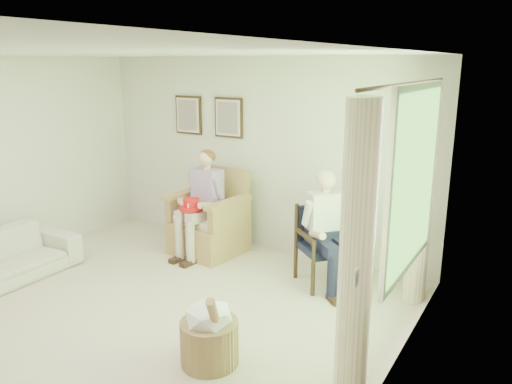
# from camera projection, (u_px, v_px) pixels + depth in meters

# --- Properties ---
(floor) EXTENTS (5.50, 5.50, 0.00)m
(floor) POSITION_uv_depth(u_px,v_px,m) (113.00, 330.00, 4.85)
(floor) COLOR beige
(floor) RESTS_ON ground
(back_wall) EXTENTS (5.00, 0.04, 2.60)m
(back_wall) POSITION_uv_depth(u_px,v_px,m) (258.00, 155.00, 6.80)
(back_wall) COLOR silver
(back_wall) RESTS_ON ground
(right_wall) EXTENTS (0.04, 5.50, 2.60)m
(right_wall) POSITION_uv_depth(u_px,v_px,m) (371.00, 253.00, 3.27)
(right_wall) COLOR silver
(right_wall) RESTS_ON ground
(ceiling) EXTENTS (5.00, 5.50, 0.02)m
(ceiling) POSITION_uv_depth(u_px,v_px,m) (91.00, 52.00, 4.19)
(ceiling) COLOR white
(ceiling) RESTS_ON back_wall
(window) EXTENTS (0.13, 2.50, 1.63)m
(window) POSITION_uv_depth(u_px,v_px,m) (414.00, 176.00, 4.22)
(window) COLOR #2D6B23
(window) RESTS_ON right_wall
(curtain_left) EXTENTS (0.34, 0.34, 2.30)m
(curtain_left) POSITION_uv_depth(u_px,v_px,m) (356.00, 259.00, 3.58)
(curtain_left) COLOR #FFF1C7
(curtain_left) RESTS_ON ground
(curtain_right) EXTENTS (0.34, 0.34, 2.30)m
(curtain_right) POSITION_uv_depth(u_px,v_px,m) (421.00, 198.00, 5.21)
(curtain_right) COLOR #FFF1C7
(curtain_right) RESTS_ON ground
(framed_print_left) EXTENTS (0.45, 0.05, 0.55)m
(framed_print_left) POSITION_uv_depth(u_px,v_px,m) (188.00, 115.00, 7.22)
(framed_print_left) COLOR #382114
(framed_print_left) RESTS_ON back_wall
(framed_print_right) EXTENTS (0.45, 0.05, 0.55)m
(framed_print_right) POSITION_uv_depth(u_px,v_px,m) (228.00, 118.00, 6.87)
(framed_print_right) COLOR #382114
(framed_print_right) RESTS_ON back_wall
(wicker_armchair) EXTENTS (0.88, 0.87, 1.12)m
(wicker_armchair) POSITION_uv_depth(u_px,v_px,m) (210.00, 226.00, 6.78)
(wicker_armchair) COLOR tan
(wicker_armchair) RESTS_ON ground
(wood_armchair) EXTENTS (0.58, 0.55, 0.90)m
(wood_armchair) POSITION_uv_depth(u_px,v_px,m) (329.00, 242.00, 5.81)
(wood_armchair) COLOR black
(wood_armchair) RESTS_ON ground
(person_wicker) EXTENTS (0.40, 0.63, 1.39)m
(person_wicker) POSITION_uv_depth(u_px,v_px,m) (203.00, 196.00, 6.54)
(person_wicker) COLOR beige
(person_wicker) RESTS_ON ground
(person_dark) EXTENTS (0.40, 0.63, 1.33)m
(person_dark) POSITION_uv_depth(u_px,v_px,m) (324.00, 222.00, 5.62)
(person_dark) COLOR #171733
(person_dark) RESTS_ON ground
(red_hat) EXTENTS (0.32, 0.32, 0.14)m
(red_hat) POSITION_uv_depth(u_px,v_px,m) (192.00, 205.00, 6.41)
(red_hat) COLOR red
(red_hat) RESTS_ON person_wicker
(hatbox) EXTENTS (0.51, 0.51, 0.74)m
(hatbox) POSITION_uv_depth(u_px,v_px,m) (209.00, 333.00, 4.24)
(hatbox) COLOR tan
(hatbox) RESTS_ON ground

